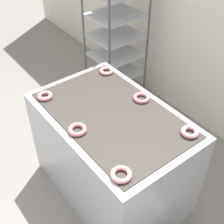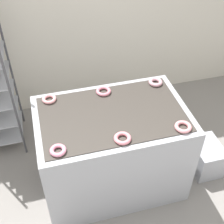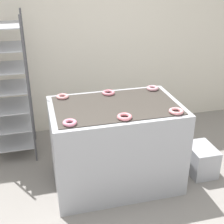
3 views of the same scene
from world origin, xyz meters
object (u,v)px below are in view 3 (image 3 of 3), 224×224
at_px(fryer_machine, 115,145).
at_px(donut_near_left, 70,123).
at_px(donut_far_left, 63,96).
at_px(donut_far_right, 152,88).
at_px(baking_rack_cart, 8,88).
at_px(donut_far_center, 108,93).
at_px(donut_near_center, 125,117).
at_px(donut_near_right, 176,111).
at_px(glaze_bin, 201,160).

xyz_separation_m(fryer_machine, donut_near_left, (-0.51, -0.31, 0.49)).
relative_size(fryer_machine, donut_far_left, 10.32).
bearing_deg(donut_far_right, baking_rack_cart, 160.11).
bearing_deg(donut_far_right, donut_near_left, -148.69).
bearing_deg(donut_near_left, donut_far_center, 50.88).
distance_m(donut_near_center, donut_near_right, 0.52).
xyz_separation_m(donut_near_center, donut_near_right, (0.52, -0.01, -0.00)).
relative_size(donut_near_left, donut_far_center, 0.91).
bearing_deg(glaze_bin, fryer_machine, 174.45).
bearing_deg(fryer_machine, donut_far_center, 90.76).
distance_m(fryer_machine, donut_near_left, 0.77).
bearing_deg(fryer_machine, donut_far_left, 147.33).
height_order(baking_rack_cart, glaze_bin, baking_rack_cart).
height_order(fryer_machine, glaze_bin, fryer_machine).
height_order(donut_near_right, donut_far_left, donut_near_right).
distance_m(baking_rack_cart, donut_near_center, 1.65).
height_order(fryer_machine, donut_far_left, donut_far_left).
bearing_deg(donut_far_right, donut_far_center, -179.45).
height_order(baking_rack_cart, donut_near_left, baking_rack_cart).
bearing_deg(glaze_bin, baking_rack_cart, 154.68).
distance_m(fryer_machine, donut_far_center, 0.58).
bearing_deg(baking_rack_cart, donut_near_left, -64.02).
xyz_separation_m(fryer_machine, donut_far_right, (0.52, 0.31, 0.49)).
height_order(donut_near_right, donut_far_right, donut_far_right).
xyz_separation_m(baking_rack_cart, donut_near_right, (1.62, -1.23, 0.05)).
bearing_deg(donut_far_center, baking_rack_cart, 151.65).
relative_size(glaze_bin, donut_near_center, 2.80).
height_order(donut_near_left, donut_far_right, donut_far_right).
xyz_separation_m(glaze_bin, donut_near_left, (-1.52, -0.22, 0.79)).
distance_m(baking_rack_cart, donut_far_center, 1.25).
bearing_deg(glaze_bin, donut_near_right, -155.22).
xyz_separation_m(glaze_bin, donut_near_center, (-1.01, -0.22, 0.79)).
distance_m(baking_rack_cart, glaze_bin, 2.46).
bearing_deg(donut_near_left, donut_near_right, -0.64).
relative_size(donut_far_left, donut_far_center, 0.93).
xyz_separation_m(baking_rack_cart, donut_far_left, (0.60, -0.58, 0.05)).
height_order(baking_rack_cart, donut_near_center, baking_rack_cart).
bearing_deg(donut_far_center, donut_near_left, -129.12).
xyz_separation_m(glaze_bin, donut_far_center, (-1.02, 0.41, 0.79)).
height_order(donut_near_left, donut_near_right, same).
bearing_deg(glaze_bin, donut_far_left, 164.43).
relative_size(baking_rack_cart, donut_near_center, 12.74).
distance_m(donut_far_left, donut_far_center, 0.50).
bearing_deg(donut_near_right, glaze_bin, 24.78).
bearing_deg(donut_near_right, donut_near_left, 179.36).
relative_size(glaze_bin, donut_far_center, 2.79).
distance_m(donut_far_left, donut_far_right, 1.03).
bearing_deg(donut_near_center, fryer_machine, 89.95).
bearing_deg(fryer_machine, glaze_bin, -5.55).
bearing_deg(donut_near_center, donut_far_left, 128.10).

